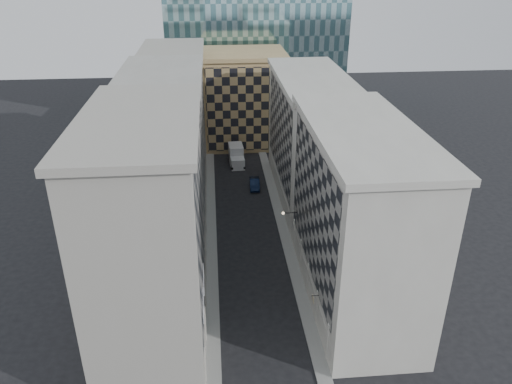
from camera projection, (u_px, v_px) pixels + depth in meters
sidewalk_west at (211, 234)px, 71.72m from camera, size 1.50×100.00×0.15m
sidewalk_east at (284, 230)px, 72.56m from camera, size 1.50×100.00×0.15m
bldg_left_a at (151, 232)px, 49.10m from camera, size 10.80×22.80×23.70m
bldg_left_b at (167, 154)px, 69.01m from camera, size 10.80×22.80×22.70m
bldg_left_c at (176, 111)px, 88.92m from camera, size 10.80×22.80×21.70m
bldg_right_a at (355, 217)px, 55.08m from camera, size 10.80×26.80×20.70m
bldg_right_b at (310, 138)px, 79.46m from camera, size 10.80×28.80×19.70m
tan_block at (243, 98)px, 102.10m from camera, size 16.80×14.80×18.80m
church_tower at (229, 1)px, 106.87m from camera, size 7.20×7.20×51.50m
flagpoles_left at (203, 292)px, 46.71m from camera, size 0.10×6.33×2.33m
bracket_lamp at (285, 213)px, 64.43m from camera, size 1.98×0.36×0.36m
box_truck at (236, 156)px, 94.57m from camera, size 2.89×6.50×3.50m
dark_car at (255, 184)px, 85.27m from camera, size 1.88×4.80×1.56m
shop_sign at (313, 299)px, 52.43m from camera, size 0.82×0.72×0.80m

